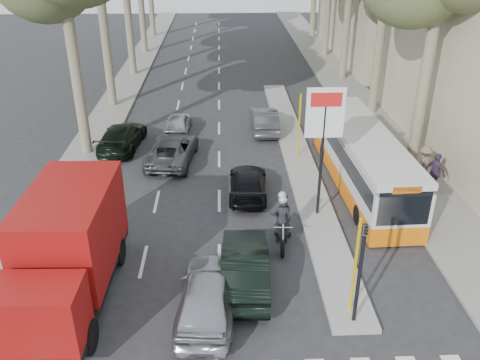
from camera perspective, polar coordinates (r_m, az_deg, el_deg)
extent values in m
plane|color=#28282B|center=(17.42, 0.71, -12.73)|extent=(120.00, 120.00, 0.00)
cube|color=gray|center=(41.03, 11.25, 10.74)|extent=(3.20, 70.00, 0.12)
cube|color=gray|center=(43.47, -11.97, 11.57)|extent=(2.40, 64.00, 0.12)
cube|color=gray|center=(27.07, 6.47, 2.65)|extent=(1.50, 26.00, 0.16)
cylinder|color=yellow|center=(16.03, 12.78, -9.60)|extent=(0.10, 0.10, 3.50)
cylinder|color=yellow|center=(21.02, 8.95, 0.09)|extent=(0.10, 0.10, 3.50)
cylinder|color=yellow|center=(26.44, 6.65, 5.96)|extent=(0.10, 0.10, 3.50)
cylinder|color=black|center=(20.66, 9.12, 2.20)|extent=(0.12, 0.12, 5.20)
cube|color=white|center=(19.92, 9.53, 7.43)|extent=(1.50, 0.10, 2.00)
cube|color=red|center=(19.69, 9.69, 8.88)|extent=(1.20, 0.02, 0.55)
cylinder|color=black|center=(15.74, 13.15, -11.11)|extent=(0.12, 0.12, 3.20)
imported|color=black|center=(14.88, 13.75, -6.54)|extent=(0.16, 0.41, 1.00)
cylinder|color=#6B604C|center=(27.32, -17.88, 10.95)|extent=(0.56, 0.56, 8.40)
cylinder|color=#6B604C|center=(34.85, -14.87, 15.05)|extent=(0.56, 0.56, 8.96)
cylinder|color=#6B604C|center=(42.61, -12.36, 16.76)|extent=(0.56, 0.56, 8.12)
cylinder|color=#6B604C|center=(50.34, -11.08, 19.16)|extent=(0.56, 0.56, 9.52)
cylinder|color=#6B604C|center=(26.27, 19.96, 10.03)|extent=(0.56, 0.56, 8.40)
cylinder|color=#6B604C|center=(33.54, 15.43, 14.79)|extent=(0.56, 0.56, 9.24)
cylinder|color=#6B604C|center=(41.19, 11.86, 16.28)|extent=(0.56, 0.56, 7.84)
cylinder|color=#6B604C|center=(48.84, 9.87, 18.70)|extent=(0.56, 0.56, 8.96)
imported|color=#AAACB3|center=(16.28, -3.71, -12.69)|extent=(2.11, 4.54, 1.51)
imported|color=black|center=(17.45, 0.55, -9.57)|extent=(1.73, 4.54, 1.48)
imported|color=#4A4B51|center=(26.51, -7.62, 3.40)|extent=(2.73, 4.95, 1.31)
imported|color=black|center=(22.98, 0.89, -0.35)|extent=(1.87, 4.17, 1.19)
imported|color=#AFB1B8|center=(30.32, -6.98, 6.38)|extent=(1.58, 3.58, 1.20)
imported|color=#4A4C52|center=(30.36, 2.75, 6.76)|extent=(1.49, 4.17, 1.37)
imported|color=black|center=(28.62, -13.11, 4.78)|extent=(2.39, 4.87, 1.36)
cube|color=black|center=(17.73, -18.42, -11.05)|extent=(2.63, 6.73, 0.28)
cylinder|color=black|center=(16.61, -24.33, -15.74)|extent=(0.36, 1.01, 1.00)
cylinder|color=black|center=(15.88, -16.65, -16.45)|extent=(0.36, 1.01, 1.00)
cylinder|color=black|center=(19.67, -19.88, -7.60)|extent=(0.36, 1.01, 1.00)
cylinder|color=black|center=(19.05, -13.50, -7.81)|extent=(0.36, 1.01, 1.00)
cube|color=maroon|center=(15.27, -21.66, -13.87)|extent=(2.49, 1.62, 1.89)
cube|color=black|center=(14.63, -22.74, -15.01)|extent=(2.22, 0.15, 1.00)
cube|color=maroon|center=(17.56, -18.35, -5.26)|extent=(2.68, 4.73, 2.78)
cube|color=orange|center=(24.46, 13.35, 0.39)|extent=(2.64, 10.47, 0.81)
cube|color=beige|center=(24.01, 13.62, 2.71)|extent=(2.64, 10.47, 1.36)
cube|color=black|center=(23.91, 13.69, 3.30)|extent=(2.65, 10.05, 0.77)
cube|color=beige|center=(23.64, 13.88, 4.90)|extent=(2.64, 10.47, 0.27)
cube|color=black|center=(19.64, 17.93, -3.13)|extent=(1.99, 0.13, 1.36)
cube|color=orange|center=(19.27, 18.26, -1.08)|extent=(1.09, 0.10, 0.29)
cylinder|color=black|center=(21.43, 13.22, -3.87)|extent=(0.28, 0.88, 0.87)
cylinder|color=black|center=(22.10, 18.24, -3.58)|extent=(0.28, 0.88, 0.87)
cylinder|color=black|center=(26.95, 9.43, 3.10)|extent=(0.28, 0.88, 0.87)
cylinder|color=black|center=(27.49, 13.54, 3.18)|extent=(0.28, 0.88, 0.87)
cylinder|color=black|center=(19.02, 4.80, -7.61)|extent=(0.16, 0.74, 0.73)
cylinder|color=black|center=(20.45, 4.55, -4.90)|extent=(0.16, 0.74, 0.73)
cylinder|color=silver|center=(18.85, 4.83, -6.39)|extent=(0.10, 0.46, 0.92)
cube|color=black|center=(19.70, 4.68, -5.75)|extent=(0.30, 0.87, 0.34)
cube|color=black|center=(19.34, 4.75, -5.35)|extent=(0.37, 0.53, 0.25)
cube|color=black|center=(19.86, 4.66, -4.64)|extent=(0.37, 0.76, 0.14)
cylinder|color=silver|center=(18.71, 4.87, -5.34)|extent=(0.71, 0.09, 0.05)
imported|color=black|center=(19.43, 4.73, -4.50)|extent=(0.73, 0.50, 1.92)
imported|color=black|center=(19.86, 4.66, -3.97)|extent=(0.90, 0.54, 1.80)
sphere|color=#B2B2B7|center=(18.93, 4.84, -2.26)|extent=(0.32, 0.32, 0.32)
sphere|color=#B2B2B7|center=(19.38, 4.76, -1.75)|extent=(0.32, 0.32, 0.32)
imported|color=#40334D|center=(24.61, 21.10, 0.80)|extent=(0.97, 1.19, 1.83)
imported|color=#675F4D|center=(25.43, 19.95, 1.75)|extent=(1.25, 0.92, 1.76)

